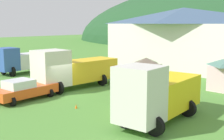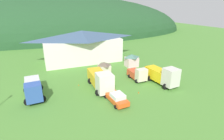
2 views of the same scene
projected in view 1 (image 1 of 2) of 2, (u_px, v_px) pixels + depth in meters
The scene contains 10 objects.
ground_plane at pixel (65, 94), 24.85m from camera, with size 200.00×200.00×0.00m, color #518C38.
depot_building at pixel (183, 38), 38.10m from camera, with size 20.41×9.22×7.93m.
play_shed_cream at pixel (146, 70), 29.61m from camera, with size 2.41×2.73×2.52m.
box_truck_blue at pixel (23, 60), 35.05m from camera, with size 3.32×7.18×3.17m.
heavy_rig_striped at pixel (72, 69), 26.82m from camera, with size 3.43×8.35×3.66m.
light_truck_cream at pixel (148, 86), 22.12m from camera, with size 2.59×4.59×2.69m.
flatbed_truck_yellow at pixel (157, 94), 17.36m from camera, with size 3.47×7.15×3.67m.
service_pickup_orange at pixel (24, 90), 22.78m from camera, with size 2.60×5.18×1.66m.
traffic_cone_near_pickup at pixel (76, 108), 20.64m from camera, with size 0.36×0.36×0.59m, color orange.
traffic_cone_mid_row at pixel (74, 79), 31.36m from camera, with size 0.36×0.36×0.48m, color orange.
Camera 1 is at (19.63, -14.75, 5.94)m, focal length 46.95 mm.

